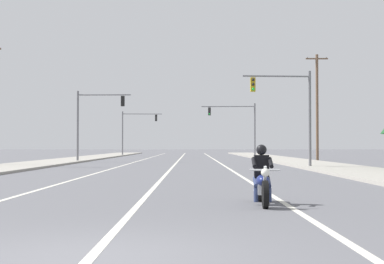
{
  "coord_description": "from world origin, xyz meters",
  "views": [
    {
      "loc": [
        1.31,
        -7.02,
        1.43
      ],
      "look_at": [
        1.21,
        15.47,
        1.99
      ],
      "focal_mm": 51.29,
      "sensor_mm": 36.0,
      "label": 1
    }
  ],
  "objects_px": {
    "motorcycle_with_rider": "(265,180)",
    "traffic_signal_near_right": "(293,104)",
    "utility_pole_right_far": "(320,105)",
    "traffic_signal_mid_right": "(241,121)",
    "traffic_signal_near_left": "(96,115)",
    "traffic_signal_mid_left": "(137,126)"
  },
  "relations": [
    {
      "from": "traffic_signal_near_right",
      "to": "traffic_signal_mid_left",
      "type": "xyz_separation_m",
      "value": [
        -14.34,
        41.45,
        0.07
      ]
    },
    {
      "from": "traffic_signal_near_left",
      "to": "traffic_signal_mid_left",
      "type": "xyz_separation_m",
      "value": [
        0.56,
        28.64,
        0.05
      ]
    },
    {
      "from": "traffic_signal_near_right",
      "to": "traffic_signal_mid_right",
      "type": "bearing_deg",
      "value": 92.14
    },
    {
      "from": "traffic_signal_mid_right",
      "to": "utility_pole_right_far",
      "type": "distance_m",
      "value": 11.87
    },
    {
      "from": "traffic_signal_near_right",
      "to": "traffic_signal_near_left",
      "type": "distance_m",
      "value": 19.65
    },
    {
      "from": "utility_pole_right_far",
      "to": "motorcycle_with_rider",
      "type": "bearing_deg",
      "value": -104.79
    },
    {
      "from": "traffic_signal_mid_left",
      "to": "traffic_signal_mid_right",
      "type": "bearing_deg",
      "value": -47.53
    },
    {
      "from": "traffic_signal_near_left",
      "to": "utility_pole_right_far",
      "type": "xyz_separation_m",
      "value": [
        20.49,
        4.26,
        1.17
      ]
    },
    {
      "from": "motorcycle_with_rider",
      "to": "traffic_signal_mid_right",
      "type": "relative_size",
      "value": 0.35
    },
    {
      "from": "traffic_signal_mid_right",
      "to": "traffic_signal_near_left",
      "type": "bearing_deg",
      "value": -134.65
    },
    {
      "from": "traffic_signal_near_right",
      "to": "utility_pole_right_far",
      "type": "distance_m",
      "value": 18.0
    },
    {
      "from": "traffic_signal_mid_left",
      "to": "traffic_signal_near_right",
      "type": "bearing_deg",
      "value": -70.91
    },
    {
      "from": "traffic_signal_near_right",
      "to": "utility_pole_right_far",
      "type": "height_order",
      "value": "utility_pole_right_far"
    },
    {
      "from": "utility_pole_right_far",
      "to": "traffic_signal_near_right",
      "type": "bearing_deg",
      "value": -108.13
    },
    {
      "from": "motorcycle_with_rider",
      "to": "traffic_signal_near_right",
      "type": "xyz_separation_m",
      "value": [
        4.58,
        21.45,
        3.48
      ]
    },
    {
      "from": "motorcycle_with_rider",
      "to": "utility_pole_right_far",
      "type": "distance_m",
      "value": 40.1
    },
    {
      "from": "motorcycle_with_rider",
      "to": "traffic_signal_near_right",
      "type": "relative_size",
      "value": 0.35
    },
    {
      "from": "traffic_signal_near_right",
      "to": "traffic_signal_mid_right",
      "type": "relative_size",
      "value": 1.0
    },
    {
      "from": "traffic_signal_mid_left",
      "to": "motorcycle_with_rider",
      "type": "bearing_deg",
      "value": -81.17
    },
    {
      "from": "traffic_signal_mid_right",
      "to": "traffic_signal_mid_left",
      "type": "distance_m",
      "value": 19.75
    },
    {
      "from": "traffic_signal_near_left",
      "to": "traffic_signal_mid_right",
      "type": "xyz_separation_m",
      "value": [
        13.9,
        14.07,
        0.08
      ]
    },
    {
      "from": "motorcycle_with_rider",
      "to": "traffic_signal_mid_right",
      "type": "xyz_separation_m",
      "value": [
        3.57,
        48.32,
        3.58
      ]
    }
  ]
}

